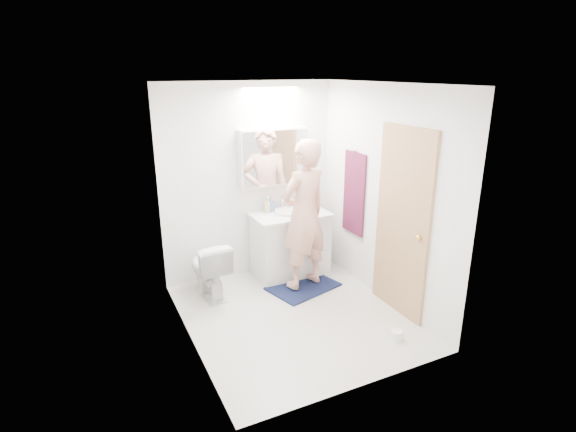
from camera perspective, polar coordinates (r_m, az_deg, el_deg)
floor at (r=4.94m, az=0.76°, el=-12.56°), size 2.50×2.50×0.00m
ceiling at (r=4.24m, az=0.90°, el=16.49°), size 2.50×2.50×0.00m
wall_back at (r=5.55m, az=-4.98°, el=4.31°), size 2.50×0.00×2.50m
wall_front at (r=3.44m, az=10.22°, el=-4.78°), size 2.50×0.00×2.50m
wall_left at (r=4.10m, az=-13.07°, el=-1.19°), size 0.00×2.50×2.50m
wall_right at (r=5.02m, az=12.14°, el=2.46°), size 0.00×2.50×2.50m
vanity_cabinet at (r=5.71m, az=0.25°, el=-3.76°), size 0.90×0.55×0.78m
countertop at (r=5.57m, az=0.25°, el=0.16°), size 0.95×0.58×0.04m
sink_basin at (r=5.59m, az=0.12°, el=0.58°), size 0.36×0.36×0.03m
faucet at (r=5.73m, az=-0.71°, el=1.72°), size 0.02×0.02×0.16m
medicine_cabinet at (r=5.53m, az=-1.86°, el=7.50°), size 0.88×0.14×0.70m
mirror_panel at (r=5.46m, az=-1.53°, el=7.37°), size 0.84×0.01×0.66m
toilet at (r=5.28m, az=-10.04°, el=-6.57°), size 0.42×0.69×0.68m
bath_rug at (r=5.51m, az=1.93°, el=-8.95°), size 0.92×0.74×0.02m
person at (r=5.16m, az=2.04°, el=0.13°), size 0.73×0.57×1.76m
door at (r=4.81m, az=14.32°, el=-0.91°), size 0.04×0.80×2.00m
door_knob at (r=4.59m, az=16.26°, el=-2.67°), size 0.06×0.06×0.06m
towel at (r=5.46m, az=8.38°, el=2.86°), size 0.02×0.42×1.00m
towel_hook at (r=5.34m, az=8.52°, el=8.23°), size 0.07×0.02×0.02m
soap_bottle_a at (r=5.57m, az=-2.67°, el=1.44°), size 0.09×0.09×0.20m
soap_bottle_b at (r=5.62m, az=-2.27°, el=1.51°), size 0.12×0.12×0.19m
toothbrush_cup at (r=5.78m, az=1.41°, el=1.51°), size 0.11×0.11×0.09m
toilet_paper_roll at (r=4.66m, az=13.63°, el=-14.52°), size 0.11×0.11×0.10m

